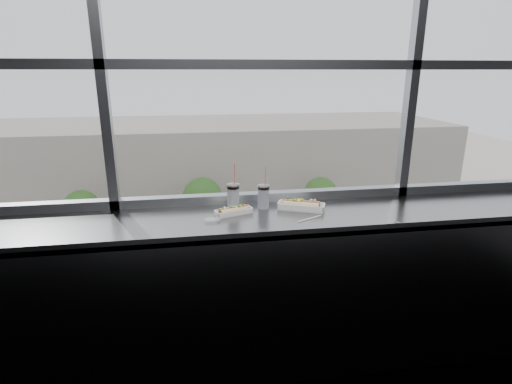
{
  "coord_description": "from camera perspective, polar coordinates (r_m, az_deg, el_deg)",
  "views": [
    {
      "loc": [
        -0.49,
        -1.09,
        1.96
      ],
      "look_at": [
        -0.11,
        1.23,
        1.25
      ],
      "focal_mm": 28.0,
      "sensor_mm": 36.0,
      "label": 1
    }
  ],
  "objects": [
    {
      "name": "far_building",
      "position": [
        41.57,
        -8.31,
        4.33
      ],
      "size": [
        50.0,
        14.0,
        8.0
      ],
      "primitive_type": "cube",
      "color": "gray",
      "rests_on": "plaza_ground"
    },
    {
      "name": "car_near_c",
      "position": [
        22.14,
        -4.44,
        -15.77
      ],
      "size": [
        3.07,
        5.95,
        1.9
      ],
      "primitive_type": "imported",
      "rotation": [
        0.0,
        0.0,
        1.7
      ],
      "color": "#A53B29",
      "rests_on": "street_asphalt"
    },
    {
      "name": "pedestrian_c",
      "position": [
        32.52,
        1.46,
        -4.28
      ],
      "size": [
        0.76,
        1.01,
        2.28
      ],
      "primitive_type": "imported",
      "rotation": [
        0.0,
        0.0,
        1.57
      ],
      "color": "#66605B",
      "rests_on": "far_sidewalk"
    },
    {
      "name": "pedestrian_b",
      "position": [
        33.09,
        -12.06,
        -4.49
      ],
      "size": [
        0.92,
        0.69,
        2.07
      ],
      "primitive_type": "imported",
      "rotation": [
        0.0,
        0.0,
        3.14
      ],
      "color": "#66605B",
      "rests_on": "far_sidewalk"
    },
    {
      "name": "tree_left",
      "position": [
        33.33,
        -23.66,
        -2.09
      ],
      "size": [
        2.74,
        2.74,
        4.28
      ],
      "color": "#47382B",
      "rests_on": "far_sidewalk"
    },
    {
      "name": "counter",
      "position": [
        2.53,
        2.53,
        -3.79
      ],
      "size": [
        6.0,
        0.55,
        0.06
      ],
      "primitive_type": "cube",
      "color": "gray",
      "rests_on": "ground"
    },
    {
      "name": "car_far_a",
      "position": [
        30.27,
        -24.32,
        -7.83
      ],
      "size": [
        3.2,
        6.19,
        1.98
      ],
      "primitive_type": "imported",
      "rotation": [
        0.0,
        0.0,
        1.44
      ],
      "color": "#2E2E2E",
      "rests_on": "street_asphalt"
    },
    {
      "name": "plaza_ground",
      "position": [
        47.88,
        -8.25,
        1.07
      ],
      "size": [
        120.0,
        120.0,
        0.0
      ],
      "primitive_type": "plane",
      "color": "#BCAE9E",
      "rests_on": "ground"
    },
    {
      "name": "wall_back_lower",
      "position": [
        2.99,
        1.32,
        -11.29
      ],
      "size": [
        6.0,
        0.0,
        6.0
      ],
      "primitive_type": "plane",
      "rotation": [
        1.57,
        0.0,
        0.0
      ],
      "color": "black",
      "rests_on": "ground"
    },
    {
      "name": "hotdog_tray_right",
      "position": [
        2.6,
        6.47,
        -1.9
      ],
      "size": [
        0.31,
        0.21,
        0.07
      ],
      "rotation": [
        0.0,
        0.0,
        -0.42
      ],
      "color": "white",
      "rests_on": "counter"
    },
    {
      "name": "pedestrian_a",
      "position": [
        33.98,
        -14.84,
        -3.97
      ],
      "size": [
        0.99,
        0.74,
        2.23
      ],
      "primitive_type": "imported",
      "color": "#66605B",
      "rests_on": "far_sidewalk"
    },
    {
      "name": "window_mullions",
      "position": [
        2.65,
        1.59,
        24.23
      ],
      "size": [
        6.0,
        0.08,
        2.4
      ],
      "primitive_type": null,
      "color": "gray",
      "rests_on": "ground"
    },
    {
      "name": "soda_cup_right",
      "position": [
        2.6,
        1.08,
        -0.49
      ],
      "size": [
        0.08,
        0.08,
        0.29
      ],
      "color": "white",
      "rests_on": "counter"
    },
    {
      "name": "car_near_d",
      "position": [
        23.05,
        9.27,
        -14.38
      ],
      "size": [
        2.5,
        5.99,
        2.0
      ],
      "primitive_type": "imported",
      "rotation": [
        0.0,
        0.0,
        1.57
      ],
      "color": "beige",
      "rests_on": "street_asphalt"
    },
    {
      "name": "counter_fascia",
      "position": [
        2.54,
        3.58,
        -16.87
      ],
      "size": [
        6.0,
        0.04,
        1.04
      ],
      "primitive_type": "cube",
      "color": "gray",
      "rests_on": "ground"
    },
    {
      "name": "hotdog_tray_left",
      "position": [
        2.5,
        -3.22,
        -2.68
      ],
      "size": [
        0.25,
        0.15,
        0.06
      ],
      "rotation": [
        0.0,
        0.0,
        0.33
      ],
      "color": "white",
      "rests_on": "counter"
    },
    {
      "name": "window_glass",
      "position": [
        2.67,
        1.51,
        24.18
      ],
      "size": [
        6.0,
        0.0,
        6.0
      ],
      "primitive_type": "plane",
      "rotation": [
        1.57,
        0.0,
        0.0
      ],
      "color": "silver",
      "rests_on": "ground"
    },
    {
      "name": "car_far_b",
      "position": [
        29.36,
        -0.89,
        -6.85
      ],
      "size": [
        2.93,
        6.42,
        2.1
      ],
      "primitive_type": "imported",
      "rotation": [
        0.0,
        0.0,
        1.62
      ],
      "color": "#A60037",
      "rests_on": "street_asphalt"
    },
    {
      "name": "tree_right",
      "position": [
        33.8,
        9.23,
        -0.32
      ],
      "size": [
        2.88,
        2.88,
        4.5
      ],
      "color": "#47382B",
      "rests_on": "far_sidewalk"
    },
    {
      "name": "wrapper",
      "position": [
        2.4,
        -6.28,
        -3.93
      ],
      "size": [
        0.1,
        0.07,
        0.02
      ],
      "primitive_type": "ellipsoid",
      "color": "silver",
      "rests_on": "counter"
    },
    {
      "name": "tree_center",
      "position": [
        32.08,
        -7.66,
        -0.69
      ],
      "size": [
        3.13,
        3.13,
        4.9
      ],
      "color": "#47382B",
      "rests_on": "far_sidewalk"
    },
    {
      "name": "loose_straw",
      "position": [
        2.45,
        7.7,
        -3.8
      ],
      "size": [
        0.17,
        0.09,
        0.01
      ],
      "primitive_type": "cylinder",
      "rotation": [
        0.0,
        1.57,
        0.48
      ],
      "color": "white",
      "rests_on": "counter"
    },
    {
      "name": "car_far_c",
      "position": [
        32.47,
        17.99,
        -5.26
      ],
      "size": [
        3.41,
        6.77,
        2.17
      ],
      "primitive_type": "imported",
      "rotation": [
        0.0,
        0.0,
        1.68
      ],
      "color": "white",
      "rests_on": "street_asphalt"
    },
    {
      "name": "soda_cup_left",
      "position": [
        2.58,
        -3.28,
        -0.46
      ],
      "size": [
        0.09,
        0.09,
        0.31
      ],
      "color": "white",
      "rests_on": "counter"
    },
    {
      "name": "far_sidewalk",
      "position": [
        33.22,
        -7.65,
        -6.13
      ],
      "size": [
        80.0,
        6.0,
        0.04
      ],
      "primitive_type": "cube",
      "color": "#BCAE9E",
      "rests_on": "plaza_ground"
    },
    {
      "name": "car_near_e",
      "position": [
        27.51,
        29.42,
        -11.0
      ],
      "size": [
        2.93,
        6.26,
        2.04
      ],
      "primitive_type": "imported",
      "rotation": [
        0.0,
        0.0,
        1.51
      ],
      "color": "#6D59B6",
      "rests_on": "street_asphalt"
    },
    {
      "name": "street_asphalt",
      "position": [
        26.03,
        -7.07,
        -12.97
      ],
      "size": [
        80.0,
        10.0,
        0.06
      ],
      "primitive_type": "cube",
      "color": "black",
      "rests_on": "plaza_ground"
    }
  ]
}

